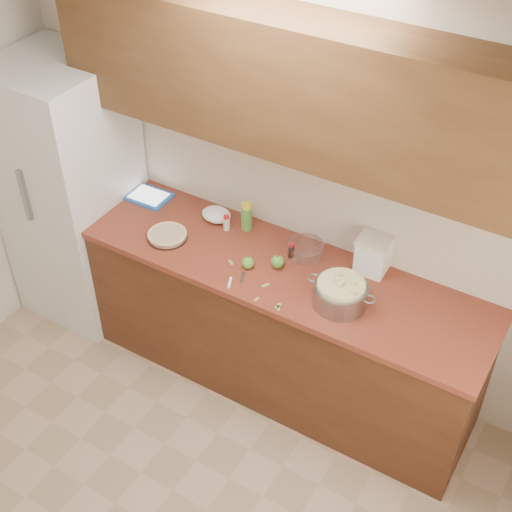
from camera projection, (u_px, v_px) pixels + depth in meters
The scene contains 21 objects.
room_shell at pixel (81, 395), 2.82m from camera, with size 3.60×3.60×3.60m.
counter_run at pixel (267, 319), 4.33m from camera, with size 2.64×0.68×0.92m.
upper_cabinets at pixel (286, 84), 3.48m from camera, with size 2.60×0.34×0.70m, color #56361A.
fridge at pixel (72, 193), 4.60m from camera, with size 0.70×0.70×1.80m, color silver.
pie at pixel (167, 235), 4.19m from camera, with size 0.24×0.24×0.04m.
colander at pixel (340, 294), 3.73m from camera, with size 0.39×0.29×0.14m.
flour_canister at pixel (373, 254), 3.92m from camera, with size 0.18×0.18×0.22m.
tablet at pixel (149, 196), 4.52m from camera, with size 0.27×0.21×0.02m.
paring_knife at pixel (232, 282), 3.90m from camera, with size 0.08×0.16×0.02m.
lemon_bottle at pixel (246, 216), 4.22m from camera, with size 0.07×0.07×0.18m.
cinnamon_shaker at pixel (227, 223), 4.24m from camera, with size 0.04×0.04×0.10m.
vanilla_bottle at pixel (291, 251), 4.04m from camera, with size 0.03×0.03×0.10m.
mixing_bowl at pixel (305, 249), 4.06m from camera, with size 0.21×0.21×0.08m.
paper_towel at pixel (216, 214), 4.32m from camera, with size 0.18×0.15×0.08m, color white.
apple_left at pixel (248, 263), 3.98m from camera, with size 0.07×0.07×0.08m.
apple_center at pixel (278, 262), 3.98m from camera, with size 0.08×0.08×0.09m.
peel_a at pixel (265, 285), 3.88m from camera, with size 0.04×0.02×0.00m, color #8CB357.
peel_b at pixel (278, 306), 3.76m from camera, with size 0.04×0.02×0.00m, color #8CB357.
peel_c at pixel (231, 262), 4.03m from camera, with size 0.04×0.02×0.00m, color #8CB357.
peel_d at pixel (257, 299), 3.80m from camera, with size 0.03×0.01×0.00m, color #8CB357.
peel_e at pixel (278, 308), 3.75m from camera, with size 0.04×0.02×0.00m, color #8CB357.
Camera 1 is at (1.53, -1.20, 3.53)m, focal length 50.00 mm.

